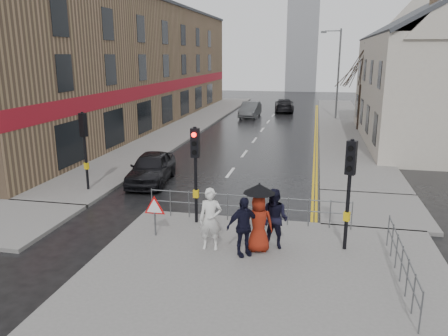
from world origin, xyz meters
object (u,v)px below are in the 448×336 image
at_px(pedestrian_with_umbrella, 259,215).
at_px(car_mid, 250,110).
at_px(pedestrian_b, 274,219).
at_px(car_parked, 151,168).
at_px(pedestrian_a, 211,219).
at_px(pedestrian_d, 243,227).

relative_size(pedestrian_with_umbrella, car_mid, 0.47).
height_order(pedestrian_b, car_parked, pedestrian_b).
distance_m(pedestrian_a, pedestrian_d, 1.05).
distance_m(pedestrian_d, car_mid, 30.48).
distance_m(car_parked, car_mid, 23.18).
bearing_deg(pedestrian_b, pedestrian_a, -141.69).
xyz_separation_m(pedestrian_a, pedestrian_b, (1.87, 0.50, -0.03)).
xyz_separation_m(pedestrian_a, car_parked, (-4.50, 6.81, -0.37)).
height_order(pedestrian_a, pedestrian_d, pedestrian_a).
xyz_separation_m(pedestrian_a, car_mid, (-3.26, 29.95, -0.36)).
relative_size(pedestrian_d, car_mid, 0.40).
bearing_deg(pedestrian_d, pedestrian_with_umbrella, 6.36).
bearing_deg(car_mid, pedestrian_a, -81.95).
relative_size(pedestrian_b, pedestrian_with_umbrella, 0.87).
bearing_deg(pedestrian_a, pedestrian_with_umbrella, 1.09).
relative_size(pedestrian_b, pedestrian_d, 1.03).
bearing_deg(car_mid, car_parked, -91.23).
distance_m(pedestrian_b, car_mid, 29.89).
height_order(pedestrian_b, car_mid, pedestrian_b).
bearing_deg(pedestrian_with_umbrella, pedestrian_b, 39.85).
height_order(pedestrian_a, car_mid, pedestrian_a).
bearing_deg(car_parked, pedestrian_a, -62.47).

